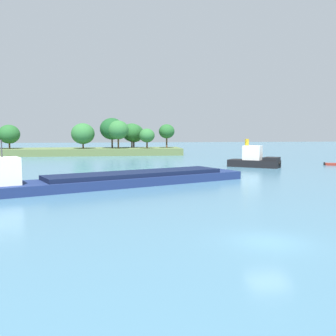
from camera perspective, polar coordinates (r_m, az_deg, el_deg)
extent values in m
plane|color=teal|center=(23.76, 14.70, -10.59)|extent=(400.00, 400.00, 0.00)
cube|color=#566B3D|center=(107.45, -13.81, 2.37)|extent=(58.37, 12.41, 1.84)
cylinder|color=#513823|center=(109.72, -22.47, 3.08)|extent=(0.44, 0.44, 1.63)
ellipsoid|color=#235B28|center=(109.66, -22.53, 4.66)|extent=(5.52, 5.52, 4.97)
cylinder|color=#513823|center=(104.93, -12.49, 3.24)|extent=(0.44, 0.44, 1.50)
ellipsoid|color=#2D6B33|center=(104.86, -12.53, 5.00)|extent=(6.16, 6.16, 5.54)
cylinder|color=#513823|center=(105.93, -8.29, 3.65)|extent=(0.44, 0.44, 2.66)
ellipsoid|color=#194C23|center=(105.88, -8.32, 5.78)|extent=(6.52, 6.52, 5.87)
cylinder|color=#513823|center=(103.96, -7.39, 3.65)|extent=(0.44, 0.44, 2.74)
ellipsoid|color=#2D6B33|center=(103.91, -7.41, 5.64)|extent=(5.59, 5.59, 5.03)
cylinder|color=#513823|center=(108.80, -5.38, 3.57)|extent=(0.44, 0.44, 2.04)
ellipsoid|color=#235B28|center=(108.74, -5.40, 5.29)|extent=(5.62, 5.62, 5.05)
cylinder|color=#513823|center=(109.94, -5.10, 3.52)|extent=(0.44, 0.44, 1.77)
ellipsoid|color=#235B28|center=(109.87, -5.11, 5.17)|extent=(5.71, 5.71, 5.14)
cylinder|color=#513823|center=(104.08, -3.14, 3.43)|extent=(0.44, 0.44, 1.82)
ellipsoid|color=#2D6B33|center=(104.01, -3.14, 4.85)|extent=(4.15, 4.15, 3.73)
cylinder|color=#513823|center=(106.99, -0.20, 3.77)|extent=(0.44, 0.44, 2.84)
ellipsoid|color=#235B28|center=(106.94, -0.20, 5.47)|extent=(4.36, 4.36, 3.93)
cube|color=black|center=(79.35, 22.20, 0.60)|extent=(0.39, 0.41, 0.56)
cube|color=navy|center=(46.68, -6.32, -1.90)|extent=(31.42, 17.79, 1.04)
cube|color=#0F1834|center=(47.23, -4.68, -0.86)|extent=(22.32, 13.21, 0.50)
cube|color=white|center=(42.59, -23.36, -0.43)|extent=(4.14, 4.06, 2.80)
cylinder|color=#333338|center=(42.43, -23.48, 2.66)|extent=(0.12, 0.12, 1.80)
cube|color=navy|center=(55.00, 8.52, -0.75)|extent=(2.48, 4.15, 0.94)
cube|color=black|center=(55.55, -22.78, -1.36)|extent=(0.33, 0.36, 0.56)
cube|color=black|center=(71.45, 12.62, 0.66)|extent=(9.33, 8.05, 1.28)
cube|color=black|center=(70.60, 15.12, 1.31)|extent=(3.84, 3.95, 0.60)
cube|color=white|center=(71.39, 12.42, 2.22)|extent=(3.86, 3.64, 2.60)
cylinder|color=gold|center=(71.61, 11.64, 3.77)|extent=(0.70, 0.70, 1.20)
cylinder|color=black|center=(70.35, 16.26, 0.60)|extent=(0.65, 0.74, 0.70)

